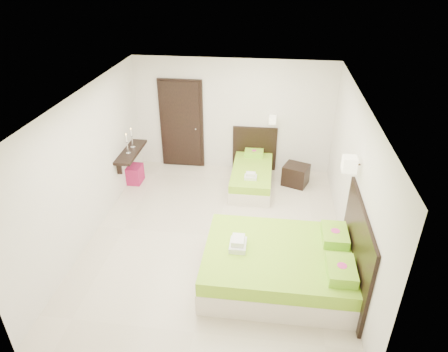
# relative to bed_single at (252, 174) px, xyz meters

# --- Properties ---
(floor) EXTENTS (5.50, 5.50, 0.00)m
(floor) POSITION_rel_bed_single_xyz_m (-0.51, -1.97, -0.26)
(floor) COLOR beige
(floor) RESTS_ON ground
(bed_single) EXTENTS (1.02, 1.71, 1.41)m
(bed_single) POSITION_rel_bed_single_xyz_m (0.00, 0.00, 0.00)
(bed_single) COLOR beige
(bed_single) RESTS_ON ground
(bed_double) EXTENTS (2.28, 1.94, 1.88)m
(bed_double) POSITION_rel_bed_single_xyz_m (0.68, -2.97, 0.08)
(bed_double) COLOR beige
(bed_double) RESTS_ON ground
(nightstand) EXTENTS (0.65, 0.61, 0.46)m
(nightstand) POSITION_rel_bed_single_xyz_m (0.96, 0.13, -0.03)
(nightstand) COLOR black
(nightstand) RESTS_ON ground
(ottoman) EXTENTS (0.41, 0.41, 0.40)m
(ottoman) POSITION_rel_bed_single_xyz_m (-2.66, -0.24, -0.06)
(ottoman) COLOR maroon
(ottoman) RESTS_ON ground
(door) EXTENTS (1.02, 0.15, 2.14)m
(door) POSITION_rel_bed_single_xyz_m (-1.71, 0.72, 0.79)
(door) COLOR black
(door) RESTS_ON ground
(console_shelf) EXTENTS (0.35, 1.20, 0.78)m
(console_shelf) POSITION_rel_bed_single_xyz_m (-2.60, -0.37, 0.56)
(console_shelf) COLOR black
(console_shelf) RESTS_ON ground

